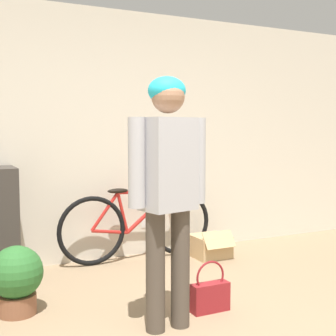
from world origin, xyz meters
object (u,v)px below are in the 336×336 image
(handbag, at_px, (210,295))
(cardboard_box, at_px, (210,246))
(potted_plant, at_px, (17,277))
(person, at_px, (168,176))
(bicycle, at_px, (138,224))

(handbag, bearing_deg, cardboard_box, 58.61)
(potted_plant, bearing_deg, person, -38.88)
(person, distance_m, potted_plant, 1.38)
(cardboard_box, bearing_deg, potted_plant, -161.45)
(cardboard_box, relative_size, potted_plant, 0.83)
(person, distance_m, handbag, 1.02)
(cardboard_box, distance_m, potted_plant, 2.22)
(bicycle, bearing_deg, person, -104.77)
(person, height_order, potted_plant, person)
(person, bearing_deg, handbag, 4.20)
(person, bearing_deg, bicycle, 61.51)
(potted_plant, bearing_deg, bicycle, 34.99)
(handbag, height_order, potted_plant, potted_plant)
(person, relative_size, potted_plant, 3.36)
(cardboard_box, bearing_deg, bicycle, 161.17)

